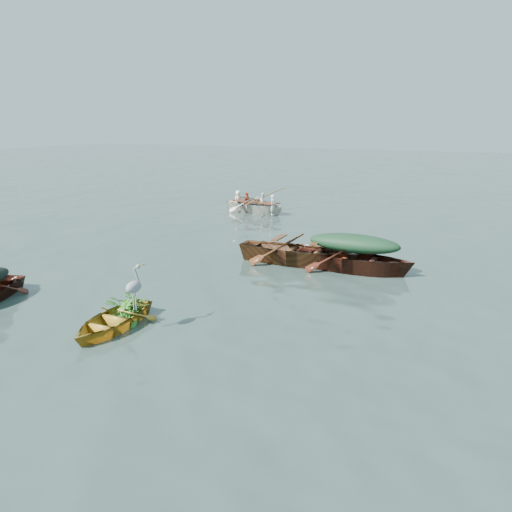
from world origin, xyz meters
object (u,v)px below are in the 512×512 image
Objects in this scene: green_tarp_boat at (352,271)px; yellow_dinghy at (112,329)px; rowed_boat at (255,213)px; heron at (134,293)px; open_wooden_boat at (298,264)px.

yellow_dinghy is at bearing 151.92° from green_tarp_boat.
rowed_boat reaches higher than yellow_dinghy.
green_tarp_boat is 1.09× the size of rowed_boat.
yellow_dinghy is 3.00× the size of heron.
yellow_dinghy is 0.59× the size of green_tarp_boat.
yellow_dinghy is 0.55× the size of open_wooden_boat.
green_tarp_boat reaches higher than yellow_dinghy.
yellow_dinghy is 0.64× the size of rowed_boat.
yellow_dinghy is 6.98m from green_tarp_boat.
heron reaches higher than green_tarp_boat.
rowed_boat is at bearing 101.79° from heron.
rowed_boat is at bearing 42.44° from green_tarp_boat.
heron is at bearing -154.52° from rowed_boat.
heron reaches higher than yellow_dinghy.
yellow_dinghy is at bearing 163.55° from open_wooden_boat.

